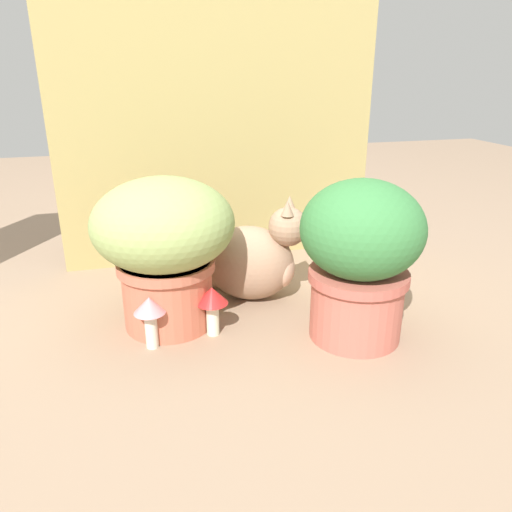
{
  "coord_description": "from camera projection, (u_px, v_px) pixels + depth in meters",
  "views": [
    {
      "loc": [
        -0.24,
        -1.09,
        0.64
      ],
      "look_at": [
        0.07,
        0.07,
        0.18
      ],
      "focal_mm": 34.64,
      "sensor_mm": 36.0,
      "label": 1
    }
  ],
  "objects": [
    {
      "name": "mushroom_ornament_pink",
      "position": [
        150.0,
        312.0,
        1.17
      ],
      "size": [
        0.08,
        0.08,
        0.13
      ],
      "color": "beige",
      "rests_on": "ground"
    },
    {
      "name": "ground_plane",
      "position": [
        235.0,
        333.0,
        1.27
      ],
      "size": [
        6.0,
        6.0,
        0.0
      ],
      "primitive_type": "plane",
      "color": "#90755D"
    },
    {
      "name": "grass_planter",
      "position": [
        165.0,
        242.0,
        1.24
      ],
      "size": [
        0.36,
        0.36,
        0.39
      ],
      "color": "#C0634A",
      "rests_on": "ground"
    },
    {
      "name": "mushroom_ornament_red",
      "position": [
        212.0,
        301.0,
        1.23
      ],
      "size": [
        0.08,
        0.08,
        0.13
      ],
      "color": "silver",
      "rests_on": "ground"
    },
    {
      "name": "leafy_planter",
      "position": [
        360.0,
        254.0,
        1.18
      ],
      "size": [
        0.29,
        0.29,
        0.4
      ],
      "color": "#BB6051",
      "rests_on": "ground"
    },
    {
      "name": "cat",
      "position": [
        255.0,
        259.0,
        1.42
      ],
      "size": [
        0.35,
        0.27,
        0.32
      ],
      "color": "#A38065",
      "rests_on": "ground"
    },
    {
      "name": "cardboard_backdrop",
      "position": [
        220.0,
        127.0,
        1.63
      ],
      "size": [
        1.07,
        0.03,
        0.91
      ],
      "primitive_type": "cube",
      "color": "tan",
      "rests_on": "ground"
    }
  ]
}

